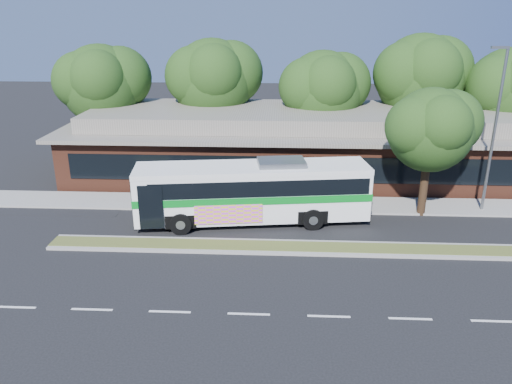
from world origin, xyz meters
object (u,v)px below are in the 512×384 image
Objects in this scene: lamp_post at (494,126)px; sedan at (163,176)px; sidewalk_tree at (436,128)px; transit_bus at (253,188)px.

sedan is at bearing 169.70° from lamp_post.
sedan is (-19.08, 3.47, -4.23)m from lamp_post.
sidewalk_tree is (15.84, -4.06, 4.25)m from sedan.
sedan is 0.65× the size of sidewalk_tree.
sedan is at bearing 165.62° from sidewalk_tree.
lamp_post reaches higher than sidewalk_tree.
transit_bus is 2.71× the size of sedan.
sidewalk_tree reaches higher than transit_bus.
transit_bus is at bearing -170.33° from lamp_post.
sidewalk_tree is at bearing -87.44° from sedan.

